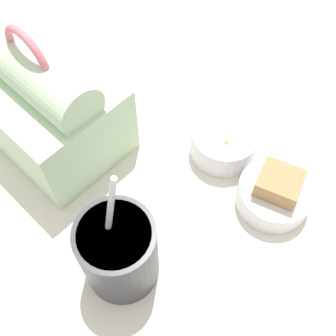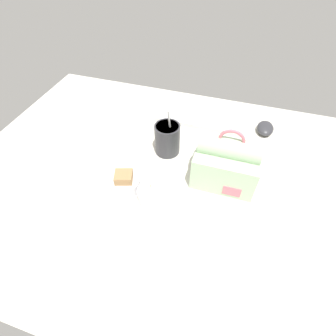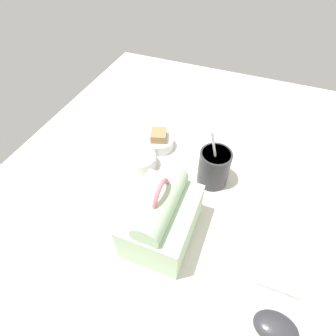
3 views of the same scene
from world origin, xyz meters
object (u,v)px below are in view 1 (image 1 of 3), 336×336
object	(u,v)px
bento_bowl_sandwich	(275,193)
bento_bowl_snacks	(224,142)
lunch_bag	(47,106)
soup_cup	(117,250)

from	to	relation	value
bento_bowl_sandwich	bento_bowl_snacks	world-z (taller)	bento_bowl_sandwich
lunch_bag	bento_bowl_snacks	world-z (taller)	lunch_bag
soup_cup	bento_bowl_sandwich	bearing A→B (deg)	-111.43
soup_cup	bento_bowl_snacks	xyz separation A→B (cm)	(2.26, -23.37, -3.73)
bento_bowl_snacks	bento_bowl_sandwich	bearing A→B (deg)	170.04
bento_bowl_sandwich	bento_bowl_snacks	distance (cm)	10.86
bento_bowl_sandwich	soup_cup	bearing A→B (deg)	68.57
bento_bowl_snacks	lunch_bag	bearing A→B (deg)	38.05
bento_bowl_sandwich	lunch_bag	bearing A→B (deg)	24.28
lunch_bag	soup_cup	world-z (taller)	lunch_bag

